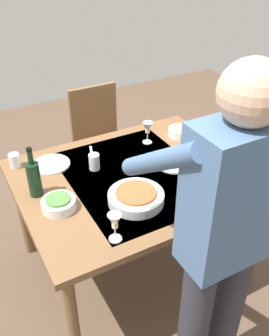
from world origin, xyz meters
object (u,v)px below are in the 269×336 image
dinner_plate_far (51,164)px  side_bowl_salad (59,203)px  wine_bottle (34,178)px  dinner_plate_near (174,163)px  dining_table (134,185)px  water_cup_near_right (94,162)px  chair_near (99,135)px  water_cup_far_left (15,161)px  water_cup_near_left (220,187)px  person_server (222,237)px  wine_glass_right (148,129)px  serving_bowl_pasta (136,197)px  side_bowl_bread (180,131)px  wine_glass_left (115,223)px

dinner_plate_far → side_bowl_salad: bearing=77.3°
wine_bottle → dinner_plate_near: bearing=172.7°
dining_table → wine_bottle: bearing=-9.5°
dining_table → wine_bottle: 0.60m
dining_table → water_cup_near_right: (0.18, -0.17, 0.12)m
chair_near → water_cup_far_left: chair_near is taller
dining_table → side_bowl_salad: (0.49, 0.08, 0.11)m
water_cup_far_left → dinner_plate_near: size_ratio=0.38×
water_cup_near_left → person_server: bearing=49.7°
person_server → wine_glass_right: (-0.30, -1.11, -0.10)m
side_bowl_salad → water_cup_near_left: bearing=159.6°
dining_table → serving_bowl_pasta: (0.11, 0.22, 0.11)m
water_cup_far_left → side_bowl_salad: (-0.10, 0.51, -0.01)m
serving_bowl_pasta → water_cup_near_right: bearing=-80.6°
person_server → water_cup_near_left: 0.58m
water_cup_near_right → side_bowl_bread: bearing=-171.5°
wine_glass_right → dinner_plate_far: bearing=-3.5°
person_server → water_cup_far_left: (0.55, -1.23, -0.16)m
dining_table → person_server: bearing=87.0°
wine_bottle → dinner_plate_near: 0.85m
serving_bowl_pasta → chair_near: bearing=-104.1°
person_server → water_cup_far_left: bearing=-65.9°
chair_near → water_cup_far_left: (0.77, 0.50, 0.27)m
wine_bottle → water_cup_far_left: 0.34m
dining_table → chair_near: (-0.18, -0.93, -0.15)m
chair_near → side_bowl_salad: 1.24m
dining_table → wine_glass_left: wine_glass_left is taller
serving_bowl_pasta → dinner_plate_near: bearing=-151.3°
person_server → side_bowl_salad: person_server is taller
water_cup_near_right → water_cup_far_left: size_ratio=1.13×
chair_near → side_bowl_salad: size_ratio=5.06×
water_cup_far_left → person_server: bearing=114.1°
dining_table → wine_glass_right: size_ratio=8.93×
wine_bottle → serving_bowl_pasta: (-0.45, 0.32, -0.08)m
dinner_plate_far → person_server: bearing=107.2°
water_cup_near_left → dinner_plate_near: (0.05, -0.37, -0.04)m
chair_near → side_bowl_salad: bearing=56.5°
dining_table → water_cup_far_left: 0.74m
side_bowl_salad → serving_bowl_pasta: bearing=159.0°
water_cup_near_left → side_bowl_bread: (-0.19, -0.66, -0.01)m
wine_glass_left → side_bowl_bread: size_ratio=0.94×
wine_bottle → wine_glass_left: bearing=113.7°
water_cup_near_right → chair_near: bearing=-115.2°
water_cup_near_left → dinner_plate_far: (0.72, -0.72, -0.04)m
chair_near → wine_glass_right: bearing=97.6°
water_cup_far_left → wine_glass_right: bearing=171.5°
wine_glass_right → dinner_plate_far: (0.66, -0.04, -0.10)m
water_cup_near_left → serving_bowl_pasta: water_cup_near_left is taller
dining_table → dinner_plate_near: (-0.27, 0.01, 0.08)m
wine_bottle → water_cup_near_right: size_ratio=2.95×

